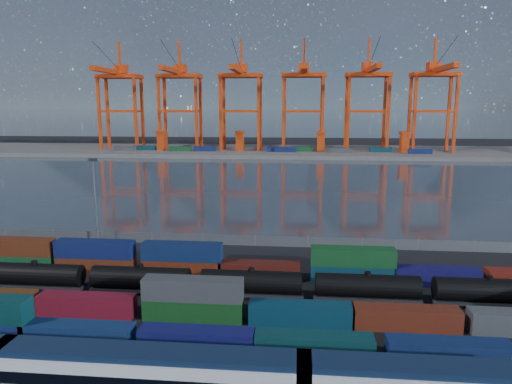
{
  "coord_description": "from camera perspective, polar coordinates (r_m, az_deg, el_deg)",
  "views": [
    {
      "loc": [
        7.94,
        -54.72,
        25.71
      ],
      "look_at": [
        0.0,
        30.0,
        10.0
      ],
      "focal_mm": 32.0,
      "sensor_mm": 36.0,
      "label": 1
    }
  ],
  "objects": [
    {
      "name": "gantry_cranes",
      "position": [
        258.83,
        1.98,
        13.28
      ],
      "size": [
        199.14,
        46.36,
        62.77
      ],
      "color": "red",
      "rests_on": "ground"
    },
    {
      "name": "container_row_north",
      "position": [
        72.52,
        -10.39,
        -8.76
      ],
      "size": [
        141.06,
        2.51,
        5.36
      ],
      "color": "navy",
      "rests_on": "ground"
    },
    {
      "name": "far_quay",
      "position": [
        265.99,
        3.64,
        5.11
      ],
      "size": [
        700.0,
        70.0,
        2.0
      ],
      "primitive_type": "cube",
      "color": "#514F4C",
      "rests_on": "ground"
    },
    {
      "name": "quay_containers",
      "position": [
        251.9,
        1.03,
        5.36
      ],
      "size": [
        172.58,
        10.99,
        2.6
      ],
      "color": "navy",
      "rests_on": "far_quay"
    },
    {
      "name": "waterfront_fence",
      "position": [
        86.69,
        -0.12,
        -6.1
      ],
      "size": [
        160.12,
        0.12,
        2.2
      ],
      "color": "#595B5E",
      "rests_on": "ground"
    },
    {
      "name": "passenger_train",
      "position": [
        42.81,
        -13.15,
        -22.03
      ],
      "size": [
        79.26,
        3.37,
        5.77
      ],
      "color": "silver",
      "rests_on": "ground"
    },
    {
      "name": "ground",
      "position": [
        60.98,
        -2.72,
        -14.49
      ],
      "size": [
        700.0,
        700.0,
        0.0
      ],
      "primitive_type": "plane",
      "color": "black",
      "rests_on": "ground"
    },
    {
      "name": "container_row_mid",
      "position": [
        57.16,
        11.52,
        -14.38
      ],
      "size": [
        141.61,
        2.5,
        5.32
      ],
      "color": "#393B3D",
      "rests_on": "ground"
    },
    {
      "name": "container_row_south",
      "position": [
        53.79,
        -17.67,
        -16.34
      ],
      "size": [
        140.16,
        2.5,
        5.32
      ],
      "color": "#393B3E",
      "rests_on": "ground"
    },
    {
      "name": "straddle_carriers",
      "position": [
        255.56,
        3.02,
        6.43
      ],
      "size": [
        140.0,
        7.0,
        11.1
      ],
      "color": "red",
      "rests_on": "far_quay"
    },
    {
      "name": "distant_mountains",
      "position": [
        1667.03,
        7.55,
        17.08
      ],
      "size": [
        2470.0,
        1100.0,
        520.0
      ],
      "color": "#1E2630",
      "rests_on": "ground"
    },
    {
      "name": "tanker_string",
      "position": [
        63.08,
        6.58,
        -11.51
      ],
      "size": [
        122.71,
        3.05,
        4.37
      ],
      "color": "black",
      "rests_on": "ground"
    },
    {
      "name": "harbor_water",
      "position": [
        161.97,
        2.48,
        1.32
      ],
      "size": [
        700.0,
        700.0,
        0.0
      ],
      "primitive_type": "plane",
      "color": "#2F3944",
      "rests_on": "ground"
    },
    {
      "name": "yard_light_mast",
      "position": [
        90.69,
        -19.48,
        -0.57
      ],
      "size": [
        1.6,
        0.4,
        16.6
      ],
      "color": "slate",
      "rests_on": "ground"
    }
  ]
}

